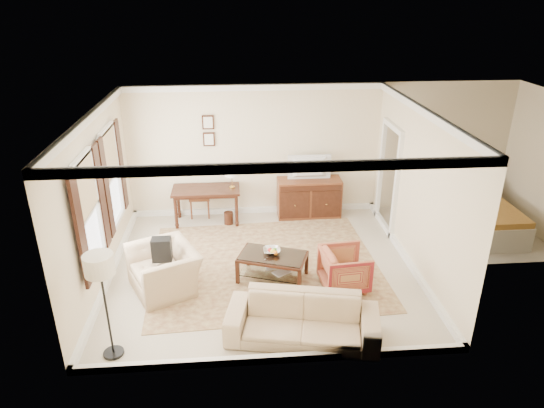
{
  "coord_description": "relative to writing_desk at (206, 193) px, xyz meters",
  "views": [
    {
      "loc": [
        -0.45,
        -7.64,
        4.68
      ],
      "look_at": [
        0.2,
        0.3,
        1.15
      ],
      "focal_mm": 32.0,
      "sensor_mm": 36.0,
      "label": 1
    }
  ],
  "objects": [
    {
      "name": "window_rear",
      "position": [
        -1.62,
        -1.14,
        0.87
      ],
      "size": [
        0.12,
        1.56,
        1.8
      ],
      "primitive_type": null,
      "color": "#CCB284",
      "rests_on": "room_shell"
    },
    {
      "name": "desk_chair",
      "position": [
        -0.17,
        0.35,
        -0.15
      ],
      "size": [
        0.5,
        0.5,
        1.05
      ],
      "primitive_type": null,
      "rotation": [
        0.0,
        0.0,
        -0.11
      ],
      "color": "brown",
      "rests_on": "room_shell"
    },
    {
      "name": "window_front",
      "position": [
        -1.62,
        -2.74,
        0.87
      ],
      "size": [
        0.12,
        1.56,
        1.8
      ],
      "primitive_type": null,
      "color": "#CCB284",
      "rests_on": "room_shell"
    },
    {
      "name": "book_b",
      "position": [
        1.33,
        -2.41,
        -0.49
      ],
      "size": [
        0.17,
        0.25,
        0.38
      ],
      "primitive_type": "imported",
      "rotation": [
        0.0,
        0.0,
        -1.0
      ],
      "color": "brown",
      "rests_on": "coffee_table"
    },
    {
      "name": "book_a",
      "position": [
        1.1,
        -2.29,
        -0.49
      ],
      "size": [
        0.28,
        0.08,
        0.38
      ],
      "primitive_type": "imported",
      "rotation": [
        0.0,
        0.0,
        0.15
      ],
      "color": "brown",
      "rests_on": "coffee_table"
    },
    {
      "name": "sideboard",
      "position": [
        2.26,
        0.16,
        -0.25
      ],
      "size": [
        1.4,
        0.54,
        0.86
      ],
      "primitive_type": "cube",
      "color": "brown",
      "rests_on": "room_shell"
    },
    {
      "name": "rug",
      "position": [
        1.13,
        -1.93,
        -0.67
      ],
      "size": [
        4.27,
        3.72,
        0.01
      ],
      "primitive_type": "cube",
      "rotation": [
        0.0,
        0.0,
        0.05
      ],
      "color": "brown",
      "rests_on": "room_shell"
    },
    {
      "name": "coffee_table",
      "position": [
        1.23,
        -2.41,
        -0.3
      ],
      "size": [
        1.31,
        1.02,
        0.49
      ],
      "rotation": [
        0.0,
        0.0,
        -0.35
      ],
      "color": "#3A1B10",
      "rests_on": "room_shell"
    },
    {
      "name": "striped_armchair",
      "position": [
        2.43,
        -2.76,
        -0.29
      ],
      "size": [
        0.77,
        0.81,
        0.78
      ],
      "primitive_type": "imported",
      "rotation": [
        0.0,
        0.0,
        1.66
      ],
      "color": "maroon",
      "rests_on": "room_shell"
    },
    {
      "name": "fruit_bowl",
      "position": [
        1.22,
        -2.34,
        -0.14
      ],
      "size": [
        0.42,
        0.42,
        0.1
      ],
      "primitive_type": "imported",
      "color": "silver",
      "rests_on": "coffee_table"
    },
    {
      "name": "desk_lamp",
      "position": [
        0.56,
        0.0,
        0.36
      ],
      "size": [
        0.32,
        0.32,
        0.5
      ],
      "primitive_type": null,
      "color": "silver",
      "rests_on": "writing_desk"
    },
    {
      "name": "backpack",
      "position": [
        -0.63,
        -2.49,
        0.08
      ],
      "size": [
        0.35,
        0.39,
        0.4
      ],
      "primitive_type": "cube",
      "rotation": [
        0.0,
        0.0,
        -1.04
      ],
      "color": "black",
      "rests_on": "club_armchair"
    },
    {
      "name": "floor_lamp",
      "position": [
        -1.15,
        -4.15,
        0.66
      ],
      "size": [
        0.39,
        0.39,
        1.59
      ],
      "color": "black",
      "rests_on": "room_shell"
    },
    {
      "name": "room_shell",
      "position": [
        1.08,
        -2.04,
        1.79
      ],
      "size": [
        5.51,
        5.01,
        2.91
      ],
      "color": "beige",
      "rests_on": "ground"
    },
    {
      "name": "annex_bedroom",
      "position": [
        5.57,
        -0.89,
        -0.34
      ],
      "size": [
        3.0,
        2.7,
        2.9
      ],
      "color": "beige",
      "rests_on": "ground"
    },
    {
      "name": "tv",
      "position": [
        2.26,
        0.14,
        0.64
      ],
      "size": [
        0.9,
        0.52,
        0.12
      ],
      "primitive_type": "imported",
      "rotation": [
        0.0,
        0.0,
        3.14
      ],
      "color": "black",
      "rests_on": "sideboard"
    },
    {
      "name": "club_armchair",
      "position": [
        -0.61,
        -2.55,
        -0.17
      ],
      "size": [
        1.17,
        1.36,
        1.0
      ],
      "primitive_type": "imported",
      "rotation": [
        0.0,
        0.0,
        -1.12
      ],
      "color": "tan",
      "rests_on": "room_shell"
    },
    {
      "name": "framed_prints",
      "position": [
        0.1,
        0.43,
        1.26
      ],
      "size": [
        0.25,
        0.04,
        0.68
      ],
      "primitive_type": null,
      "color": "#3A1B10",
      "rests_on": "room_shell"
    },
    {
      "name": "sofa",
      "position": [
        1.53,
        -4.02,
        -0.25
      ],
      "size": [
        2.27,
        1.07,
        0.86
      ],
      "primitive_type": "imported",
      "rotation": [
        0.0,
        0.0,
        -0.21
      ],
      "color": "tan",
      "rests_on": "room_shell"
    },
    {
      "name": "doorway",
      "position": [
        3.79,
        -0.54,
        0.4
      ],
      "size": [
        0.1,
        1.12,
        2.25
      ],
      "primitive_type": null,
      "color": "white",
      "rests_on": "room_shell"
    },
    {
      "name": "writing_desk",
      "position": [
        0.0,
        0.0,
        0.0
      ],
      "size": [
        1.44,
        0.72,
        0.79
      ],
      "color": "#3A1B10",
      "rests_on": "room_shell"
    }
  ]
}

